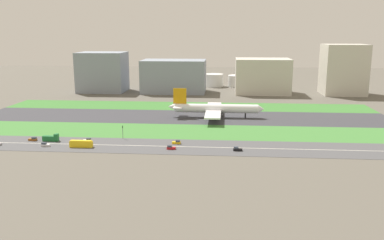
# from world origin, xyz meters

# --- Properties ---
(ground_plane) EXTENTS (800.00, 800.00, 0.00)m
(ground_plane) POSITION_xyz_m (0.00, 0.00, 0.00)
(ground_plane) COLOR #5B564C
(runway) EXTENTS (280.00, 46.00, 0.10)m
(runway) POSITION_xyz_m (0.00, 0.00, 0.05)
(runway) COLOR #38383D
(runway) RESTS_ON ground_plane
(grass_median_north) EXTENTS (280.00, 36.00, 0.10)m
(grass_median_north) POSITION_xyz_m (0.00, 41.00, 0.05)
(grass_median_north) COLOR #3D7A33
(grass_median_north) RESTS_ON ground_plane
(grass_median_south) EXTENTS (280.00, 36.00, 0.10)m
(grass_median_south) POSITION_xyz_m (0.00, -41.00, 0.05)
(grass_median_south) COLOR #427F38
(grass_median_south) RESTS_ON ground_plane
(highway) EXTENTS (280.00, 28.00, 0.10)m
(highway) POSITION_xyz_m (0.00, -73.00, 0.05)
(highway) COLOR #4C4C4F
(highway) RESTS_ON ground_plane
(highway_centerline) EXTENTS (266.00, 0.50, 0.01)m
(highway_centerline) POSITION_xyz_m (0.00, -73.00, 0.11)
(highway_centerline) COLOR silver
(highway_centerline) RESTS_ON highway
(airliner) EXTENTS (65.00, 56.00, 19.70)m
(airliner) POSITION_xyz_m (21.25, 0.00, 6.23)
(airliner) COLOR white
(airliner) RESTS_ON runway
(bus_0) EXTENTS (11.60, 2.50, 3.50)m
(bus_0) POSITION_xyz_m (-43.79, -78.00, 1.82)
(bus_0) COLOR yellow
(bus_0) RESTS_ON highway
(car_0) EXTENTS (4.40, 1.80, 2.00)m
(car_0) POSITION_xyz_m (-43.93, -68.00, 0.92)
(car_0) COLOR silver
(car_0) RESTS_ON highway
(car_3) EXTENTS (4.40, 1.80, 2.00)m
(car_3) POSITION_xyz_m (1.95, -78.00, 0.92)
(car_3) COLOR #B2191E
(car_3) RESTS_ON highway
(car_1) EXTENTS (4.40, 1.80, 2.00)m
(car_1) POSITION_xyz_m (-73.90, -68.00, 0.92)
(car_1) COLOR brown
(car_1) RESTS_ON highway
(truck_0) EXTENTS (8.40, 2.50, 4.00)m
(truck_0) POSITION_xyz_m (-63.82, -68.00, 1.67)
(truck_0) COLOR #19662D
(truck_0) RESTS_ON highway
(car_4) EXTENTS (4.40, 1.80, 2.00)m
(car_4) POSITION_xyz_m (-62.73, -78.00, 0.92)
(car_4) COLOR silver
(car_4) RESTS_ON highway
(car_5) EXTENTS (4.40, 1.80, 2.00)m
(car_5) POSITION_xyz_m (34.86, -78.00, 0.92)
(car_5) COLOR black
(car_5) RESTS_ON highway
(car_6) EXTENTS (4.40, 1.80, 2.00)m
(car_6) POSITION_xyz_m (3.76, -68.00, 0.92)
(car_6) COLOR yellow
(car_6) RESTS_ON highway
(traffic_light) EXTENTS (0.36, 0.50, 7.20)m
(traffic_light) POSITION_xyz_m (-26.84, -60.01, 4.29)
(traffic_light) COLOR #4C4C51
(traffic_light) RESTS_ON highway
(terminal_building) EXTENTS (44.13, 34.80, 37.90)m
(terminal_building) POSITION_xyz_m (-90.00, 114.00, 18.95)
(terminal_building) COLOR gray
(terminal_building) RESTS_ON ground_plane
(hangar_building) EXTENTS (59.99, 36.33, 30.89)m
(hangar_building) POSITION_xyz_m (-20.38, 114.00, 15.44)
(hangar_building) COLOR gray
(hangar_building) RESTS_ON ground_plane
(office_tower) EXTENTS (50.39, 34.60, 32.53)m
(office_tower) POSITION_xyz_m (63.46, 114.00, 16.27)
(office_tower) COLOR beige
(office_tower) RESTS_ON ground_plane
(cargo_warehouse) EXTENTS (37.39, 33.17, 45.92)m
(cargo_warehouse) POSITION_xyz_m (137.19, 114.00, 22.96)
(cargo_warehouse) COLOR beige
(cargo_warehouse) RESTS_ON ground_plane
(fuel_tank_west) EXTENTS (19.37, 19.37, 13.27)m
(fuel_tank_west) POSITION_xyz_m (16.87, 159.00, 6.63)
(fuel_tank_west) COLOR silver
(fuel_tank_west) RESTS_ON ground_plane
(fuel_tank_centre) EXTENTS (21.49, 21.49, 12.08)m
(fuel_tank_centre) POSITION_xyz_m (42.36, 159.00, 6.04)
(fuel_tank_centre) COLOR silver
(fuel_tank_centre) RESTS_ON ground_plane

